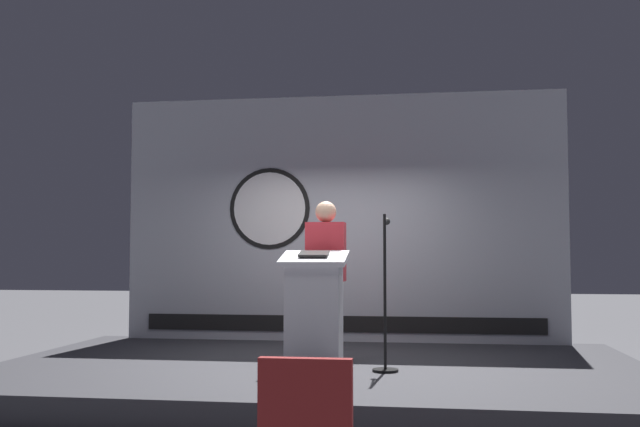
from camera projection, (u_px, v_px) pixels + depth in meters
ground_plane at (320, 393)px, 7.10m from camera, size 40.00×40.00×0.00m
stage_platform at (320, 378)px, 7.11m from camera, size 6.40×4.00×0.30m
banner_display at (339, 219)px, 9.04m from camera, size 5.57×0.12×3.11m
podium at (314, 310)px, 6.85m from camera, size 0.64×0.50×1.12m
speaker_person at (326, 279)px, 7.33m from camera, size 0.40×0.26×1.63m
microphone_stand at (385, 315)px, 6.66m from camera, size 0.24×0.56×1.46m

